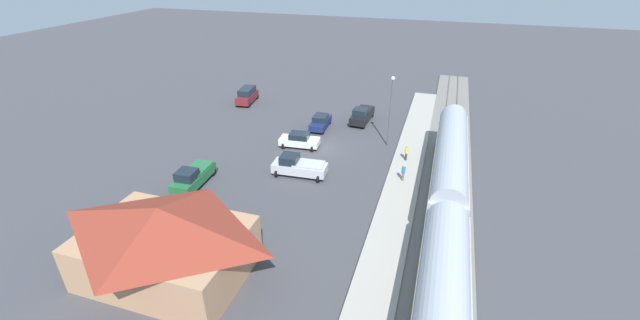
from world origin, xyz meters
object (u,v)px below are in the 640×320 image
(pedestrian_on_platform, at_px, (403,171))
(pedestrian_waiting_far, at_px, (406,152))
(sedan_navy, at_px, (320,122))
(suv_maroon, at_px, (247,95))
(pickup_green, at_px, (193,177))
(light_pole_near_platform, at_px, (391,104))
(station_building, at_px, (164,240))
(pickup_black, at_px, (362,115))
(pickup_silver, at_px, (299,166))
(sedan_white, at_px, (299,140))

(pedestrian_on_platform, xyz_separation_m, pedestrian_waiting_far, (0.23, -4.35, 0.00))
(sedan_navy, distance_m, suv_maroon, 14.49)
(pickup_green, height_order, light_pole_near_platform, light_pole_near_platform)
(sedan_navy, bearing_deg, pedestrian_on_platform, 138.08)
(suv_maroon, bearing_deg, station_building, 108.09)
(sedan_navy, height_order, pickup_black, pickup_black)
(pickup_silver, bearing_deg, pickup_black, -100.91)
(pedestrian_waiting_far, bearing_deg, light_pole_near_platform, -55.45)
(sedan_navy, bearing_deg, station_building, 85.31)
(pickup_silver, relative_size, light_pole_near_platform, 0.68)
(pedestrian_waiting_far, relative_size, suv_maroon, 0.33)
(pickup_silver, bearing_deg, station_building, 76.22)
(station_building, bearing_deg, pickup_green, -64.51)
(pickup_green, relative_size, pickup_silver, 1.00)
(pickup_black, bearing_deg, pickup_silver, 79.09)
(station_building, height_order, pedestrian_waiting_far, station_building)
(sedan_navy, xyz_separation_m, light_pole_near_platform, (-8.93, 2.47, 4.22))
(pedestrian_waiting_far, height_order, suv_maroon, suv_maroon)
(pedestrian_waiting_far, height_order, sedan_white, pedestrian_waiting_far)
(pickup_green, bearing_deg, light_pole_near_platform, -138.03)
(pedestrian_waiting_far, height_order, light_pole_near_platform, light_pole_near_platform)
(pedestrian_waiting_far, relative_size, light_pole_near_platform, 0.21)
(station_building, relative_size, pickup_black, 2.09)
(sedan_white, xyz_separation_m, suv_maroon, (12.61, -11.87, 0.27))
(sedan_navy, bearing_deg, pickup_silver, 97.30)
(pedestrian_on_platform, bearing_deg, pickup_silver, 9.04)
(sedan_navy, bearing_deg, pedestrian_waiting_far, 151.82)
(sedan_white, xyz_separation_m, pickup_green, (6.70, 11.11, 0.15))
(station_building, height_order, light_pole_near_platform, light_pole_near_platform)
(pedestrian_on_platform, relative_size, light_pole_near_platform, 0.21)
(pedestrian_waiting_far, distance_m, pickup_silver, 11.56)
(sedan_white, bearing_deg, sedan_navy, -95.89)
(sedan_navy, distance_m, pickup_black, 5.83)
(sedan_white, bearing_deg, pedestrian_waiting_far, 179.26)
(sedan_white, height_order, light_pole_near_platform, light_pole_near_platform)
(pedestrian_waiting_far, distance_m, light_pole_near_platform, 5.86)
(station_building, bearing_deg, pickup_silver, -103.78)
(station_building, bearing_deg, pedestrian_waiting_far, -122.51)
(pickup_black, height_order, light_pole_near_platform, light_pole_near_platform)
(pickup_green, height_order, sedan_navy, pickup_green)
(pedestrian_waiting_far, height_order, pickup_green, pickup_green)
(pickup_green, height_order, pickup_silver, same)
(pickup_silver, bearing_deg, sedan_navy, -82.70)
(suv_maroon, distance_m, light_pole_near_platform, 24.01)
(sedan_navy, bearing_deg, pickup_black, -141.72)
(pedestrian_on_platform, distance_m, pedestrian_waiting_far, 4.35)
(station_building, bearing_deg, pickup_black, -102.34)
(pedestrian_waiting_far, xyz_separation_m, sedan_navy, (11.45, -6.14, -0.40))
(light_pole_near_platform, bearing_deg, pickup_black, -54.40)
(sedan_white, distance_m, light_pole_near_platform, 11.01)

